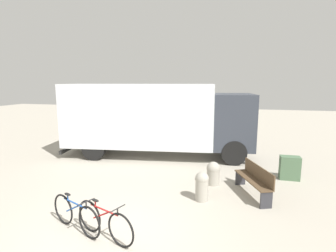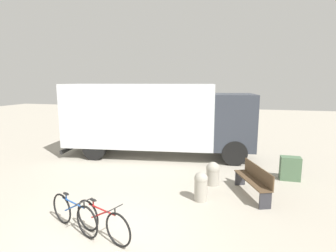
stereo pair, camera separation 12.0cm
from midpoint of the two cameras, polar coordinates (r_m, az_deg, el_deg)
name	(u,v)px [view 2 (the right image)]	position (r m, az deg, el deg)	size (l,w,h in m)	color
ground_plane	(104,236)	(6.54, -13.13, -22.38)	(60.00, 60.00, 0.00)	#A8A091
delivery_truck	(155,117)	(12.03, -2.46, 2.06)	(8.77, 3.22, 3.34)	silver
park_bench	(254,179)	(8.51, 18.65, -10.93)	(1.05, 1.83, 0.93)	brown
bicycle_near	(74,214)	(6.77, -19.34, -17.63)	(1.65, 0.74, 0.85)	black
bicycle_middle	(102,221)	(6.30, -13.62, -19.51)	(1.66, 0.72, 0.85)	black
bollard_near_bench	(201,185)	(7.86, 7.63, -12.68)	(0.40, 0.40, 0.87)	#9E998C
bollard_far_bench	(213,173)	(9.10, 10.11, -10.00)	(0.46, 0.46, 0.78)	#9E998C
utility_box	(290,168)	(10.33, 25.34, -8.34)	(0.67, 0.38, 0.84)	#4C6B4C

